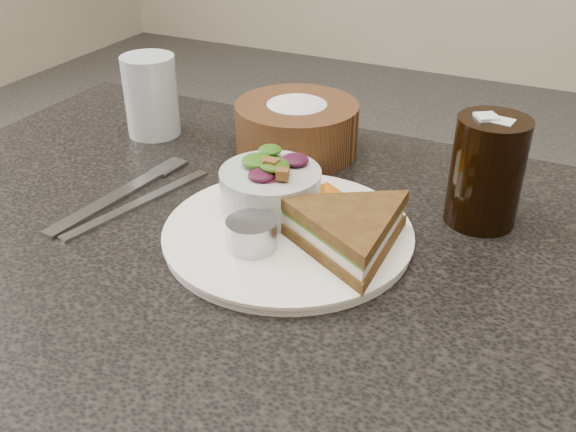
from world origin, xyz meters
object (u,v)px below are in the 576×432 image
(sandwich, at_px, (349,231))
(salad_bowl, at_px, (270,183))
(bread_basket, at_px, (297,120))
(dressing_ramekin, at_px, (252,234))
(water_glass, at_px, (151,96))
(dinner_plate, at_px, (288,234))
(cola_glass, at_px, (487,167))

(sandwich, height_order, salad_bowl, salad_bowl)
(bread_basket, bearing_deg, dressing_ramekin, -74.95)
(bread_basket, xyz_separation_m, water_glass, (-0.23, -0.03, 0.01))
(salad_bowl, height_order, bread_basket, bread_basket)
(sandwich, bearing_deg, salad_bowl, -170.36)
(dinner_plate, height_order, water_glass, water_glass)
(sandwich, relative_size, water_glass, 1.42)
(bread_basket, bearing_deg, sandwich, -53.48)
(dinner_plate, xyz_separation_m, bread_basket, (-0.09, 0.22, 0.04))
(sandwich, height_order, bread_basket, bread_basket)
(dinner_plate, xyz_separation_m, water_glass, (-0.32, 0.19, 0.05))
(sandwich, bearing_deg, dinner_plate, -156.07)
(dinner_plate, distance_m, salad_bowl, 0.07)
(dinner_plate, bearing_deg, sandwich, -5.50)
(dressing_ramekin, distance_m, cola_glass, 0.28)
(dressing_ramekin, bearing_deg, cola_glass, 41.93)
(dressing_ramekin, relative_size, water_glass, 0.45)
(salad_bowl, xyz_separation_m, dressing_ramekin, (0.02, -0.08, -0.02))
(sandwich, xyz_separation_m, cola_glass, (0.11, 0.14, 0.04))
(sandwich, xyz_separation_m, salad_bowl, (-0.12, 0.04, 0.01))
(dinner_plate, relative_size, sandwich, 1.63)
(cola_glass, bearing_deg, dressing_ramekin, -138.07)
(salad_bowl, height_order, water_glass, water_glass)
(water_glass, bearing_deg, dinner_plate, -30.05)
(sandwich, distance_m, bread_basket, 0.28)
(salad_bowl, bearing_deg, dinner_plate, -40.82)
(salad_bowl, distance_m, cola_glass, 0.25)
(dressing_ramekin, bearing_deg, salad_bowl, 103.35)
(dinner_plate, relative_size, salad_bowl, 2.35)
(sandwich, bearing_deg, bread_basket, 155.95)
(salad_bowl, relative_size, dressing_ramekin, 2.17)
(sandwich, xyz_separation_m, water_glass, (-0.40, 0.19, 0.03))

